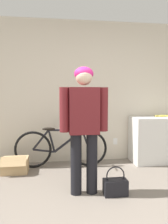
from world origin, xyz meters
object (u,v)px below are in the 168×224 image
Objects in this scene: bicycle at (61,147)px; banana at (161,116)px; person at (84,120)px; handbag at (115,186)px; cardboard_box at (15,165)px.

bicycle is 5.40× the size of banana.
person reaches higher than bicycle.
handbag reaches higher than cardboard_box.
banana is 0.73× the size of cardboard_box.
cardboard_box is (-1.38, 0.98, 0.01)m from handbag.
person reaches higher than banana.
handbag is 0.91× the size of cardboard_box.
person is at bearing -144.88° from banana.
bicycle is 3.93× the size of cardboard_box.
bicycle is (-0.25, 1.04, -0.60)m from person.
person is 1.56m from cardboard_box.
banana is 2.73m from cardboard_box.
bicycle is 0.79m from cardboard_box.
cardboard_box is at bearing 144.46° from handbag.
cardboard_box is (-0.74, -0.17, -0.22)m from bicycle.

